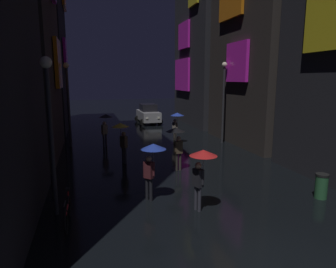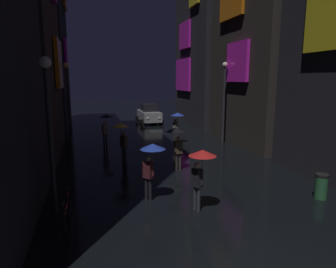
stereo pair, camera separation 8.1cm
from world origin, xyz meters
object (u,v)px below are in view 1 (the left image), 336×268
pedestrian_far_right_yellow (121,132)px  streetlamp_left_near (50,118)px  pedestrian_foreground_right_black (177,137)px  bicycle_parked_at_storefront (68,212)px  pedestrian_midstreet_left_blue (152,156)px  pedestrian_near_crossing_black (105,121)px  pedestrian_midstreet_centre_blue (176,119)px  car_distant (148,114)px  streetlamp_right_far (224,93)px  trash_bin (321,186)px  pedestrian_foreground_left_red (202,163)px  streetlamp_left_far (68,95)px

pedestrian_far_right_yellow → streetlamp_left_near: size_ratio=0.42×
pedestrian_foreground_right_black → bicycle_parked_at_storefront: bearing=-137.8°
pedestrian_midstreet_left_blue → pedestrian_foreground_right_black: bearing=59.5°
pedestrian_near_crossing_black → pedestrian_midstreet_centre_blue: 4.69m
pedestrian_far_right_yellow → car_distant: size_ratio=0.51×
pedestrian_far_right_yellow → pedestrian_midstreet_centre_blue: same height
car_distant → streetlamp_right_far: (3.04, -10.42, 2.48)m
pedestrian_near_crossing_black → pedestrian_far_right_yellow: size_ratio=1.00×
bicycle_parked_at_storefront → trash_bin: bicycle_parked_at_storefront is taller
pedestrian_foreground_right_black → trash_bin: pedestrian_foreground_right_black is taller
pedestrian_foreground_right_black → car_distant: pedestrian_foreground_right_black is taller
pedestrian_foreground_right_black → pedestrian_midstreet_centre_blue: size_ratio=1.00×
car_distant → pedestrian_near_crossing_black: bearing=-116.5°
pedestrian_foreground_right_black → streetlamp_right_far: bearing=47.2°
pedestrian_midstreet_left_blue → bicycle_parked_at_storefront: size_ratio=1.16×
pedestrian_far_right_yellow → pedestrian_midstreet_left_blue: same height
pedestrian_midstreet_left_blue → pedestrian_foreground_left_red: size_ratio=1.00×
pedestrian_foreground_right_black → pedestrian_foreground_left_red: same height
pedestrian_far_right_yellow → pedestrian_foreground_right_black: 3.11m
streetlamp_right_far → pedestrian_far_right_yellow: bearing=-156.0°
pedestrian_midstreet_left_blue → streetlamp_left_near: bearing=-175.5°
pedestrian_midstreet_left_blue → bicycle_parked_at_storefront: pedestrian_midstreet_left_blue is taller
pedestrian_far_right_yellow → streetlamp_left_far: (-2.78, 4.83, 1.69)m
bicycle_parked_at_storefront → streetlamp_left_near: size_ratio=0.36×
pedestrian_foreground_right_black → pedestrian_midstreet_left_blue: bearing=-120.5°
streetlamp_left_near → bicycle_parked_at_storefront: bearing=-64.2°
pedestrian_far_right_yellow → streetlamp_left_far: 5.82m
pedestrian_far_right_yellow → streetlamp_right_far: (7.22, 3.22, 1.74)m
pedestrian_near_crossing_black → streetlamp_left_near: bearing=-103.0°
car_distant → streetlamp_right_far: 11.14m
pedestrian_midstreet_centre_blue → streetlamp_left_near: 11.73m
pedestrian_near_crossing_black → streetlamp_right_far: (7.77, -0.95, 1.74)m
pedestrian_near_crossing_black → trash_bin: size_ratio=2.28×
bicycle_parked_at_storefront → streetlamp_right_far: size_ratio=0.34×
pedestrian_midstreet_left_blue → pedestrian_foreground_right_black: (1.88, 3.19, 0.00)m
pedestrian_far_right_yellow → bicycle_parked_at_storefront: bearing=-110.6°
bicycle_parked_at_storefront → pedestrian_foreground_left_red: bearing=-2.9°
pedestrian_foreground_right_black → trash_bin: 6.32m
pedestrian_foreground_left_red → streetlamp_left_far: 12.38m
pedestrian_near_crossing_black → pedestrian_foreground_left_red: same height
pedestrian_near_crossing_black → pedestrian_far_right_yellow: 4.20m
pedestrian_midstreet_left_blue → streetlamp_right_far: 10.96m
pedestrian_foreground_left_red → bicycle_parked_at_storefront: 4.40m
pedestrian_near_crossing_black → pedestrian_foreground_left_red: bearing=-77.5°
pedestrian_foreground_right_black → trash_bin: size_ratio=2.28×
pedestrian_near_crossing_black → trash_bin: (7.07, -10.80, -1.20)m
pedestrian_foreground_right_black → bicycle_parked_at_storefront: (-4.72, -4.27, -1.28)m
trash_bin → pedestrian_foreground_right_black: bearing=132.3°
streetlamp_left_far → bicycle_parked_at_storefront: bearing=-87.9°
car_distant → trash_bin: bearing=-83.4°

